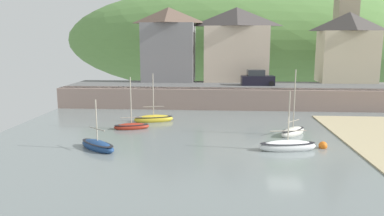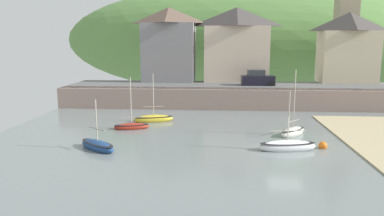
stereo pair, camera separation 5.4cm
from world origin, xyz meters
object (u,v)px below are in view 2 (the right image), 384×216
at_px(waterfront_building_left, 169,44).
at_px(waterfront_building_centre, 236,44).
at_px(fishing_boat_green, 293,132).
at_px(parked_car_near_slipway, 257,79).
at_px(sailboat_blue_trim, 287,146).
at_px(sailboat_nearest_shore, 132,126).
at_px(church_with_spire, 346,19).
at_px(waterfront_building_right, 348,47).
at_px(mooring_buoy, 323,146).
at_px(dinghy_open_wooden, 98,146).
at_px(motorboat_with_cabin, 154,119).

distance_m(waterfront_building_left, waterfront_building_centre, 9.23).
distance_m(fishing_boat_green, parked_car_near_slipway, 16.15).
xyz_separation_m(waterfront_building_centre, sailboat_blue_trim, (2.77, -24.81, -7.17)).
bearing_deg(sailboat_nearest_shore, church_with_spire, 25.65).
bearing_deg(waterfront_building_right, fishing_boat_green, -118.05).
relative_size(waterfront_building_left, sailboat_nearest_shore, 2.06).
relative_size(waterfront_building_left, sailboat_blue_trim, 2.18).
xyz_separation_m(waterfront_building_right, mooring_buoy, (-9.34, -24.09, -6.94)).
distance_m(church_with_spire, sailboat_blue_trim, 33.31).
height_order(waterfront_building_left, waterfront_building_centre, waterfront_building_left).
bearing_deg(dinghy_open_wooden, waterfront_building_left, 123.68).
bearing_deg(waterfront_building_left, waterfront_building_centre, 0.00).
relative_size(waterfront_building_centre, church_with_spire, 0.60).
bearing_deg(motorboat_with_cabin, waterfront_building_right, 18.51).
height_order(waterfront_building_right, church_with_spire, church_with_spire).
height_order(sailboat_blue_trim, mooring_buoy, sailboat_blue_trim).
distance_m(motorboat_with_cabin, mooring_buoy, 16.47).
height_order(dinghy_open_wooden, parked_car_near_slipway, parked_car_near_slipway).
height_order(waterfront_building_left, church_with_spire, church_with_spire).
xyz_separation_m(waterfront_building_centre, mooring_buoy, (5.52, -24.09, -7.29)).
height_order(sailboat_nearest_shore, mooring_buoy, sailboat_nearest_shore).
xyz_separation_m(fishing_boat_green, motorboat_with_cabin, (-12.75, 4.49, -0.02)).
relative_size(waterfront_building_left, waterfront_building_right, 1.08).
bearing_deg(motorboat_with_cabin, waterfront_building_centre, 45.77).
bearing_deg(motorboat_with_cabin, parked_car_near_slipway, 29.79).
distance_m(motorboat_with_cabin, parked_car_near_slipway, 16.23).
height_order(church_with_spire, sailboat_blue_trim, church_with_spire).
height_order(waterfront_building_left, waterfront_building_right, waterfront_building_left).
distance_m(waterfront_building_left, mooring_buoy, 29.18).
bearing_deg(parked_car_near_slipway, sailboat_blue_trim, -92.87).
bearing_deg(parked_car_near_slipway, fishing_boat_green, -88.16).
xyz_separation_m(church_with_spire, sailboat_nearest_shore, (-25.83, -23.05, -10.72)).
bearing_deg(mooring_buoy, waterfront_building_right, 68.82).
relative_size(dinghy_open_wooden, motorboat_with_cabin, 0.79).
relative_size(waterfront_building_centre, parked_car_near_slipway, 2.37).
height_order(sailboat_blue_trim, dinghy_open_wooden, sailboat_blue_trim).
relative_size(sailboat_blue_trim, dinghy_open_wooden, 1.17).
relative_size(fishing_boat_green, motorboat_with_cabin, 1.16).
distance_m(fishing_boat_green, mooring_buoy, 4.06).
bearing_deg(sailboat_nearest_shore, motorboat_with_cabin, 49.44).
distance_m(waterfront_building_right, sailboat_blue_trim, 28.43).
bearing_deg(dinghy_open_wooden, mooring_buoy, 43.32).
xyz_separation_m(waterfront_building_right, sailboat_nearest_shore, (-25.05, -19.05, -6.89)).
distance_m(waterfront_building_right, fishing_boat_green, 24.01).
bearing_deg(dinghy_open_wooden, fishing_boat_green, 57.32).
relative_size(waterfront_building_right, dinghy_open_wooden, 2.36).
xyz_separation_m(waterfront_building_left, sailboat_nearest_shore, (-0.97, -19.05, -7.25)).
bearing_deg(sailboat_nearest_shore, parked_car_near_slipway, 32.72).
height_order(fishing_boat_green, parked_car_near_slipway, fishing_boat_green).
xyz_separation_m(waterfront_building_left, church_with_spire, (24.87, 4.00, 3.48)).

